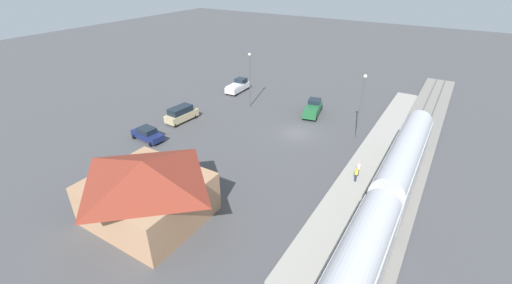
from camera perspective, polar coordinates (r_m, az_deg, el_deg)
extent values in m
plane|color=#4C4C4F|center=(45.56, 6.89, 1.49)|extent=(200.00, 200.00, 0.00)
cube|color=gray|center=(42.51, 24.19, -2.96)|extent=(4.80, 70.00, 0.18)
cube|color=#59544C|center=(42.41, 25.17, -3.03)|extent=(0.10, 70.00, 0.12)
cube|color=#59544C|center=(42.49, 23.30, -2.55)|extent=(0.10, 70.00, 0.12)
cube|color=#A8A399|center=(42.90, 19.04, -1.54)|extent=(3.20, 46.00, 0.30)
cube|color=silver|center=(37.15, 23.50, -3.70)|extent=(2.90, 17.01, 3.70)
cube|color=gold|center=(37.42, 21.25, -3.53)|extent=(0.04, 15.65, 0.36)
cylinder|color=silver|center=(36.32, 24.02, -1.35)|extent=(2.75, 16.33, 2.76)
cylinder|color=silver|center=(22.05, 15.45, -21.37)|extent=(2.75, 16.33, 2.76)
cube|color=tan|center=(31.49, -17.69, -9.12)|extent=(9.39, 8.39, 3.87)
pyramid|color=maroon|center=(29.88, -18.49, -4.66)|extent=(10.19, 9.19, 1.95)
cube|color=#4C3323|center=(34.24, -12.29, -6.82)|extent=(1.10, 0.08, 2.10)
cylinder|color=#23284C|center=(36.31, 16.47, -5.79)|extent=(0.22, 0.22, 0.85)
cylinder|color=yellow|center=(35.92, 16.62, -4.82)|extent=(0.36, 0.36, 0.62)
sphere|color=tan|center=(35.70, 16.72, -4.24)|extent=(0.24, 0.24, 0.24)
cylinder|color=#23284C|center=(37.28, 16.82, -4.89)|extent=(0.22, 0.22, 0.85)
cylinder|color=silver|center=(36.89, 16.98, -3.94)|extent=(0.36, 0.36, 0.62)
sphere|color=tan|center=(36.68, 17.07, -3.37)|extent=(0.24, 0.24, 0.24)
cube|color=white|center=(60.04, -3.08, 9.23)|extent=(2.15, 5.47, 0.92)
cube|color=#19232D|center=(60.59, -2.58, 10.29)|extent=(1.79, 1.79, 0.84)
cylinder|color=black|center=(62.35, -2.68, 9.52)|extent=(0.22, 0.76, 0.76)
cylinder|color=black|center=(61.50, -1.30, 9.27)|extent=(0.22, 0.76, 0.76)
cylinder|color=black|center=(58.96, -4.91, 8.33)|extent=(0.22, 0.76, 0.76)
cylinder|color=black|center=(58.06, -3.48, 8.06)|extent=(0.22, 0.76, 0.76)
cube|color=white|center=(59.11, -3.59, 9.48)|extent=(1.97, 3.04, 0.20)
cube|color=#236638|center=(51.12, 9.56, 5.39)|extent=(3.00, 5.68, 0.92)
cube|color=#19232D|center=(51.73, 9.86, 6.70)|extent=(2.04, 2.04, 0.84)
cylinder|color=black|center=(53.39, 9.07, 5.90)|extent=(0.22, 0.76, 0.76)
cylinder|color=black|center=(53.14, 10.89, 5.63)|extent=(0.22, 0.76, 0.76)
cylinder|color=black|center=(49.50, 8.04, 4.15)|extent=(0.22, 0.76, 0.76)
cylinder|color=black|center=(49.22, 9.99, 3.85)|extent=(0.22, 0.76, 0.76)
cube|color=#236638|center=(50.05, 9.39, 5.59)|extent=(2.42, 3.28, 0.20)
cube|color=#C6B284|center=(49.58, -12.42, 4.37)|extent=(2.35, 5.04, 1.00)
cube|color=#19232D|center=(49.12, -12.66, 5.31)|extent=(1.99, 3.56, 0.88)
cylinder|color=black|center=(51.52, -11.47, 4.79)|extent=(0.22, 0.68, 0.68)
cylinder|color=black|center=(50.34, -10.12, 4.35)|extent=(0.22, 0.68, 0.68)
cylinder|color=black|center=(49.29, -14.66, 3.32)|extent=(0.22, 0.68, 0.68)
cylinder|color=black|center=(48.06, -13.32, 2.83)|extent=(0.22, 0.68, 0.68)
cube|color=navy|center=(45.32, -17.83, 1.12)|extent=(4.66, 2.26, 0.76)
cube|color=#19232D|center=(45.02, -17.96, 1.91)|extent=(2.31, 1.82, 0.64)
cylinder|color=black|center=(46.40, -19.80, 0.90)|extent=(0.22, 0.68, 0.68)
cylinder|color=black|center=(47.16, -18.23, 1.62)|extent=(0.22, 0.68, 0.68)
cylinder|color=black|center=(43.82, -17.26, -0.31)|extent=(0.22, 0.68, 0.68)
cylinder|color=black|center=(44.63, -15.65, 0.47)|extent=(0.22, 0.68, 0.68)
cylinder|color=#515156|center=(44.02, 17.16, 5.25)|extent=(0.16, 0.16, 8.16)
sphere|color=#EAE5C6|center=(42.63, 17.97, 10.52)|extent=(0.44, 0.44, 0.44)
cylinder|color=#515156|center=(52.57, -1.06, 10.12)|extent=(0.16, 0.16, 8.02)
sphere|color=#EAE5C6|center=(51.43, -1.10, 14.56)|extent=(0.44, 0.44, 0.44)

